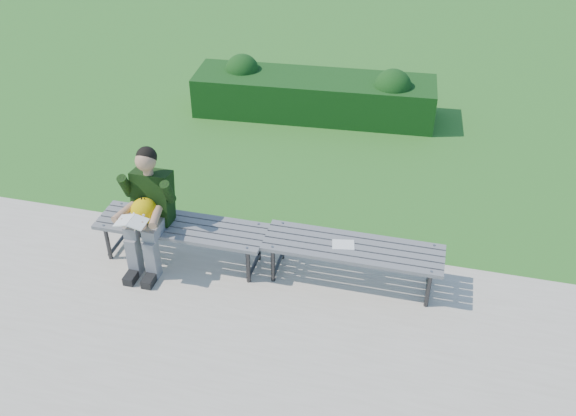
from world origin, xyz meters
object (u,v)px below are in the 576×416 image
object	(u,v)px
bench_right	(353,251)
paper_sheet	(343,245)
hedge	(315,94)
bench_left	(182,229)
seated_boy	(148,207)

from	to	relation	value
bench_right	paper_sheet	world-z (taller)	bench_right
hedge	bench_right	distance (m)	3.90
bench_left	hedge	bearing A→B (deg)	80.74
seated_boy	bench_right	bearing A→B (deg)	4.78
bench_left	bench_right	bearing A→B (deg)	2.45
bench_left	paper_sheet	world-z (taller)	bench_left
hedge	seated_boy	world-z (taller)	seated_boy
bench_left	paper_sheet	size ratio (longest dim) A/B	7.33
hedge	bench_right	size ratio (longest dim) A/B	2.03
bench_right	paper_sheet	size ratio (longest dim) A/B	7.33
bench_left	paper_sheet	distance (m)	1.70
hedge	bench_right	xyz separation A→B (m)	(1.18, -3.72, 0.08)
hedge	paper_sheet	bearing A→B (deg)	-73.77
hedge	seated_boy	distance (m)	4.02
seated_boy	paper_sheet	size ratio (longest dim) A/B	5.35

